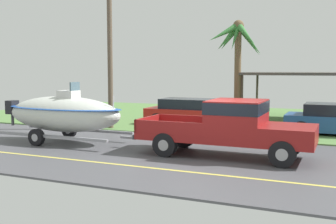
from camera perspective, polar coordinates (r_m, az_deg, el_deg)
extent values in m
cube|color=#4C4C51|center=(13.33, 5.79, -6.66)|extent=(36.00, 8.00, 0.06)
cube|color=#567F42|center=(23.91, 13.81, -1.14)|extent=(36.00, 14.00, 0.11)
cube|color=#DBCC4C|center=(11.67, 3.08, -8.30)|extent=(34.20, 0.12, 0.01)
cube|color=maroon|center=(13.75, 7.88, -3.50)|extent=(5.74, 1.97, 0.22)
cube|color=maroon|center=(13.31, 16.51, -2.69)|extent=(1.61, 1.97, 0.38)
cube|color=maroon|center=(13.56, 9.56, -0.76)|extent=(1.72, 1.97, 1.14)
cube|color=black|center=(13.52, 9.59, 0.67)|extent=(1.74, 1.99, 0.38)
cube|color=#621111|center=(14.26, 1.43, -2.58)|extent=(2.41, 1.97, 0.04)
cube|color=maroon|center=(15.11, 2.78, -1.32)|extent=(2.41, 0.08, 0.45)
cube|color=maroon|center=(13.37, -0.09, -2.26)|extent=(2.41, 0.08, 0.45)
cube|color=maroon|center=(14.70, -2.79, -1.52)|extent=(0.08, 1.97, 0.45)
cube|color=#333338|center=(14.80, -3.13, -3.01)|extent=(0.12, 1.78, 0.16)
sphere|color=#B2B2B7|center=(14.85, -3.54, -2.79)|extent=(0.10, 0.10, 0.10)
cylinder|color=black|center=(14.26, 16.56, -4.29)|extent=(0.80, 0.28, 0.80)
cylinder|color=#9E9EA3|center=(14.26, 16.56, -4.29)|extent=(0.36, 0.29, 0.36)
cylinder|color=black|center=(12.56, 15.59, -5.63)|extent=(0.80, 0.28, 0.80)
cylinder|color=#9E9EA3|center=(12.56, 15.59, -5.63)|extent=(0.36, 0.29, 0.36)
cylinder|color=black|center=(15.16, 2.24, -3.44)|extent=(0.80, 0.28, 0.80)
cylinder|color=#9E9EA3|center=(15.16, 2.24, -3.44)|extent=(0.36, 0.29, 0.36)
cylinder|color=black|center=(13.57, -0.44, -4.55)|extent=(0.80, 0.28, 0.80)
cylinder|color=#9E9EA3|center=(13.57, -0.44, -4.55)|extent=(0.36, 0.29, 0.36)
cube|color=gray|center=(15.09, -5.06, -3.58)|extent=(0.90, 0.10, 0.08)
cube|color=gray|center=(17.47, -12.32, -2.39)|extent=(5.13, 0.12, 0.10)
cube|color=gray|center=(16.00, -16.25, -3.26)|extent=(5.13, 0.12, 0.10)
cylinder|color=black|center=(17.83, -13.54, -2.45)|extent=(0.64, 0.22, 0.64)
cylinder|color=#9E9EA3|center=(17.83, -13.54, -2.45)|extent=(0.29, 0.23, 0.29)
cylinder|color=black|center=(16.30, -17.77, -3.35)|extent=(0.64, 0.22, 0.64)
cylinder|color=#9E9EA3|center=(16.30, -17.77, -3.35)|extent=(0.29, 0.23, 0.29)
ellipsoid|color=silver|center=(16.63, -14.26, -0.26)|extent=(5.03, 1.85, 1.39)
ellipsoid|color=#1E4CA5|center=(16.61, -14.28, 0.57)|extent=(5.13, 1.88, 0.12)
cube|color=silver|center=(16.43, -13.62, 1.79)|extent=(0.70, 0.60, 0.65)
cube|color=slate|center=(16.22, -12.82, 3.44)|extent=(0.06, 0.56, 0.36)
cube|color=black|center=(18.34, -20.81, 0.64)|extent=(0.36, 0.44, 0.56)
cylinder|color=#4C4C51|center=(18.38, -20.76, -0.55)|extent=(0.12, 0.12, 0.77)
cylinder|color=silver|center=(15.31, -7.59, 1.33)|extent=(0.04, 0.04, 0.50)
cube|color=#B21E19|center=(20.99, 3.29, -0.47)|extent=(4.63, 1.78, 0.70)
cube|color=black|center=(21.01, 2.71, 1.18)|extent=(2.60, 1.64, 0.50)
cylinder|color=black|center=(21.29, 8.02, -0.97)|extent=(0.66, 0.22, 0.66)
cylinder|color=#9E9EA3|center=(21.29, 8.02, -0.97)|extent=(0.30, 0.23, 0.30)
cylinder|color=black|center=(19.77, 6.78, -1.49)|extent=(0.66, 0.22, 0.66)
cylinder|color=#9E9EA3|center=(19.77, 6.78, -1.49)|extent=(0.30, 0.23, 0.30)
cylinder|color=black|center=(22.33, 0.20, -0.59)|extent=(0.66, 0.22, 0.66)
cylinder|color=#9E9EA3|center=(22.33, 0.20, -0.59)|extent=(0.30, 0.23, 0.30)
cylinder|color=black|center=(20.88, -1.53, -1.05)|extent=(0.66, 0.22, 0.66)
cylinder|color=#9E9EA3|center=(20.88, -1.53, -1.05)|extent=(0.30, 0.23, 0.30)
cylinder|color=black|center=(20.26, 18.47, -1.57)|extent=(0.66, 0.22, 0.66)
cylinder|color=#9E9EA3|center=(20.26, 18.47, -1.57)|extent=(0.30, 0.23, 0.30)
cylinder|color=black|center=(18.63, 18.03, -2.19)|extent=(0.66, 0.22, 0.66)
cylinder|color=#9E9EA3|center=(18.63, 18.03, -2.19)|extent=(0.30, 0.23, 0.30)
cylinder|color=#4C4238|center=(26.25, 12.25, 2.34)|extent=(0.14, 0.14, 2.57)
cylinder|color=#4C4238|center=(22.24, 10.19, 1.75)|extent=(0.14, 0.14, 2.57)
cube|color=#4C4742|center=(23.72, 19.35, 5.04)|extent=(7.21, 4.61, 0.14)
cylinder|color=brown|center=(22.14, 9.64, 5.11)|extent=(0.35, 0.42, 5.17)
cone|color=#387A38|center=(22.13, 11.25, 9.80)|extent=(1.45, 0.49, 1.70)
cone|color=#387A38|center=(22.43, 11.17, 9.73)|extent=(1.41, 1.18, 1.75)
cone|color=#387A38|center=(22.89, 9.85, 9.73)|extent=(0.66, 1.73, 1.75)
cone|color=#387A38|center=(22.89, 8.29, 10.13)|extent=(1.82, 1.49, 1.51)
cone|color=#387A38|center=(22.23, 8.58, 10.19)|extent=(1.24, 0.58, 1.46)
cone|color=#387A38|center=(21.84, 7.79, 10.82)|extent=(1.63, 1.53, 1.18)
cone|color=#387A38|center=(21.75, 9.30, 10.20)|extent=(0.39, 1.20, 1.46)
cone|color=#387A38|center=(21.34, 10.76, 10.58)|extent=(1.54, 1.86, 1.36)
sphere|color=brown|center=(22.26, 9.75, 11.76)|extent=(0.56, 0.56, 0.56)
cylinder|color=brown|center=(19.90, -8.08, 9.69)|extent=(0.24, 0.24, 8.39)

